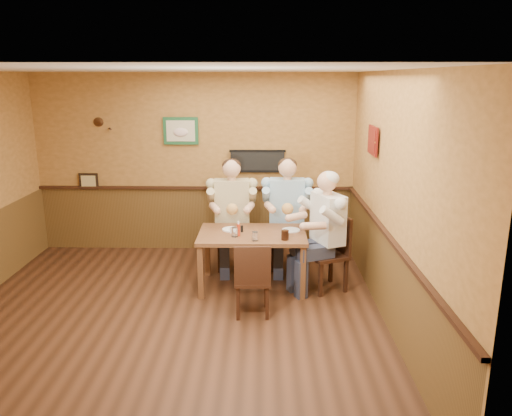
{
  "coord_description": "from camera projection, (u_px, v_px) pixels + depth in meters",
  "views": [
    {
      "loc": [
        1.08,
        -5.27,
        2.72
      ],
      "look_at": [
        0.99,
        0.9,
        1.1
      ],
      "focal_mm": 35.0,
      "sensor_mm": 36.0,
      "label": 1
    }
  ],
  "objects": [
    {
      "name": "pepper_shaker",
      "position": [
        242.0,
        229.0,
        6.55
      ],
      "size": [
        0.05,
        0.05,
        0.09
      ],
      "primitive_type": "cylinder",
      "rotation": [
        0.0,
        0.0,
        -0.38
      ],
      "color": "black",
      "rests_on": "dining_table"
    },
    {
      "name": "chair_back_left",
      "position": [
        232.0,
        234.0,
        7.26
      ],
      "size": [
        0.5,
        0.5,
        1.02
      ],
      "primitive_type": null,
      "rotation": [
        0.0,
        0.0,
        0.07
      ],
      "color": "#341C10",
      "rests_on": "ground"
    },
    {
      "name": "cola_tumbler",
      "position": [
        285.0,
        235.0,
        6.23
      ],
      "size": [
        0.11,
        0.11,
        0.12
      ],
      "primitive_type": "cylinder",
      "rotation": [
        0.0,
        0.0,
        -0.15
      ],
      "color": "black",
      "rests_on": "dining_table"
    },
    {
      "name": "diner_tan_shirt",
      "position": [
        232.0,
        220.0,
        7.2
      ],
      "size": [
        0.71,
        0.71,
        1.45
      ],
      "primitive_type": null,
      "rotation": [
        0.0,
        0.0,
        0.07
      ],
      "color": "#C9BA8A",
      "rests_on": "ground"
    },
    {
      "name": "diner_white_elder",
      "position": [
        327.0,
        238.0,
        6.44
      ],
      "size": [
        0.86,
        0.86,
        1.42
      ],
      "primitive_type": null,
      "rotation": [
        0.0,
        0.0,
        -1.16
      ],
      "color": "silver",
      "rests_on": "ground"
    },
    {
      "name": "dining_table",
      "position": [
        252.0,
        240.0,
        6.54
      ],
      "size": [
        1.4,
        0.9,
        0.75
      ],
      "color": "brown",
      "rests_on": "ground"
    },
    {
      "name": "room",
      "position": [
        179.0,
        173.0,
        5.54
      ],
      "size": [
        5.02,
        5.03,
        2.81
      ],
      "color": "black",
      "rests_on": "ground"
    },
    {
      "name": "plate_far_left",
      "position": [
        231.0,
        229.0,
        6.65
      ],
      "size": [
        0.3,
        0.3,
        0.02
      ],
      "primitive_type": "cylinder",
      "rotation": [
        0.0,
        0.0,
        0.29
      ],
      "color": "white",
      "rests_on": "dining_table"
    },
    {
      "name": "plate_far_right",
      "position": [
        291.0,
        230.0,
        6.62
      ],
      "size": [
        0.32,
        0.32,
        0.02
      ],
      "primitive_type": "cylinder",
      "rotation": [
        0.0,
        0.0,
        0.43
      ],
      "color": "white",
      "rests_on": "dining_table"
    },
    {
      "name": "hot_sauce_bottle",
      "position": [
        238.0,
        229.0,
        6.38
      ],
      "size": [
        0.05,
        0.05,
        0.18
      ],
      "primitive_type": "cylinder",
      "rotation": [
        0.0,
        0.0,
        -0.16
      ],
      "color": "red",
      "rests_on": "dining_table"
    },
    {
      "name": "diner_blue_polo",
      "position": [
        287.0,
        220.0,
        7.19
      ],
      "size": [
        0.7,
        0.7,
        1.46
      ],
      "primitive_type": null,
      "rotation": [
        0.0,
        0.0,
        -0.03
      ],
      "color": "#8AB2CF",
      "rests_on": "ground"
    },
    {
      "name": "salt_shaker",
      "position": [
        231.0,
        230.0,
        6.5
      ],
      "size": [
        0.04,
        0.04,
        0.09
      ],
      "primitive_type": "cylinder",
      "rotation": [
        0.0,
        0.0,
        -0.18
      ],
      "color": "white",
      "rests_on": "dining_table"
    },
    {
      "name": "chair_back_right",
      "position": [
        286.0,
        234.0,
        7.25
      ],
      "size": [
        0.49,
        0.49,
        1.02
      ],
      "primitive_type": null,
      "rotation": [
        0.0,
        0.0,
        -0.03
      ],
      "color": "#341C10",
      "rests_on": "ground"
    },
    {
      "name": "chair_near_side",
      "position": [
        252.0,
        278.0,
        5.83
      ],
      "size": [
        0.43,
        0.43,
        0.9
      ],
      "primitive_type": null,
      "rotation": [
        0.0,
        0.0,
        3.18
      ],
      "color": "#341C10",
      "rests_on": "ground"
    },
    {
      "name": "water_glass_mid",
      "position": [
        255.0,
        236.0,
        6.2
      ],
      "size": [
        0.1,
        0.1,
        0.11
      ],
      "primitive_type": "cylinder",
      "rotation": [
        0.0,
        0.0,
        0.34
      ],
      "color": "white",
      "rests_on": "dining_table"
    },
    {
      "name": "chair_right_end",
      "position": [
        327.0,
        253.0,
        6.5
      ],
      "size": [
        0.61,
        0.61,
        1.0
      ],
      "primitive_type": null,
      "rotation": [
        0.0,
        0.0,
        -1.16
      ],
      "color": "#341C10",
      "rests_on": "ground"
    },
    {
      "name": "water_glass_left",
      "position": [
        235.0,
        232.0,
        6.35
      ],
      "size": [
        0.1,
        0.1,
        0.12
      ],
      "primitive_type": "cylinder",
      "rotation": [
        0.0,
        0.0,
        0.26
      ],
      "color": "white",
      "rests_on": "dining_table"
    }
  ]
}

